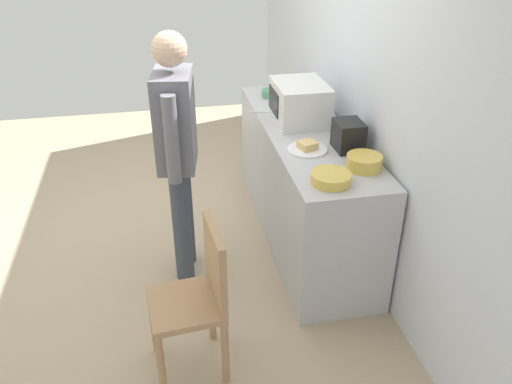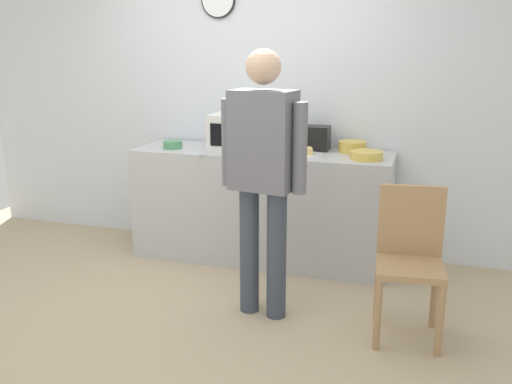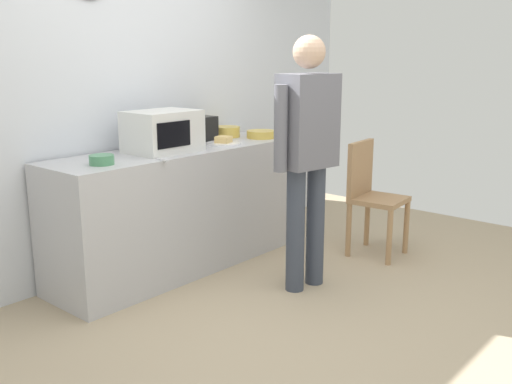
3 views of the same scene
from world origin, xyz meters
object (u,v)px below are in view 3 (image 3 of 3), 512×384
fork_utensil (162,160)px  microwave (163,131)px  sandwich_plate (223,142)px  cereal_bowl (227,132)px  person_standing (307,145)px  toaster (201,129)px  spoon_utensil (170,142)px  mixing_bowl (102,160)px  salad_bowl (261,134)px  wooden_chair (371,192)px

fork_utensil → microwave: bearing=47.5°
sandwich_plate → cereal_bowl: cereal_bowl is taller
person_standing → toaster: bearing=84.4°
spoon_utensil → microwave: bearing=-137.5°
microwave → person_standing: person_standing is taller
cereal_bowl → toaster: (-0.30, 0.00, 0.06)m
fork_utensil → sandwich_plate: bearing=12.2°
mixing_bowl → toaster: 1.20m
sandwich_plate → salad_bowl: size_ratio=1.11×
sandwich_plate → person_standing: person_standing is taller
microwave → cereal_bowl: size_ratio=2.20×
fork_utensil → wooden_chair: bearing=-22.6°
sandwich_plate → toaster: 0.29m
spoon_utensil → wooden_chair: 1.70m
cereal_bowl → person_standing: (-0.42, -1.15, 0.05)m
person_standing → salad_bowl: bearing=57.6°
fork_utensil → person_standing: bearing=-45.2°
microwave → toaster: size_ratio=2.27×
person_standing → sandwich_plate: bearing=84.5°
fork_utensil → toaster: bearing=28.9°
microwave → fork_utensil: size_ratio=2.94×
wooden_chair → fork_utensil: bearing=157.4°
person_standing → mixing_bowl: bearing=140.3°
microwave → person_standing: bearing=-64.5°
cereal_bowl → wooden_chair: bearing=-65.1°
microwave → sandwich_plate: bearing=-9.5°
mixing_bowl → salad_bowl: bearing=0.3°
microwave → spoon_utensil: size_ratio=2.94×
cereal_bowl → spoon_utensil: cereal_bowl is taller
toaster → spoon_utensil: 0.29m
salad_bowl → fork_utensil: size_ratio=1.46×
cereal_bowl → fork_utensil: (-1.11, -0.45, -0.04)m
toaster → spoon_utensil: bearing=155.1°
microwave → wooden_chair: size_ratio=0.53×
mixing_bowl → wooden_chair: (2.00, -0.86, -0.45)m
cereal_bowl → salad_bowl: bearing=-61.7°
toaster → wooden_chair: 1.49m
salad_bowl → wooden_chair: 1.04m
sandwich_plate → spoon_utensil: size_ratio=1.62×
wooden_chair → mixing_bowl: bearing=156.8°
spoon_utensil → sandwich_plate: bearing=-61.2°
salad_bowl → sandwich_plate: bearing=-178.8°
salad_bowl → person_standing: bearing=-122.4°
cereal_bowl → toaster: size_ratio=1.03×
cereal_bowl → fork_utensil: size_ratio=1.33×
person_standing → fork_utensil: bearing=134.8°
spoon_utensil → wooden_chair: (1.07, -1.24, -0.42)m
microwave → wooden_chair: 1.78m
fork_utensil → person_standing: size_ratio=0.10×
fork_utensil → spoon_utensil: size_ratio=1.00×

